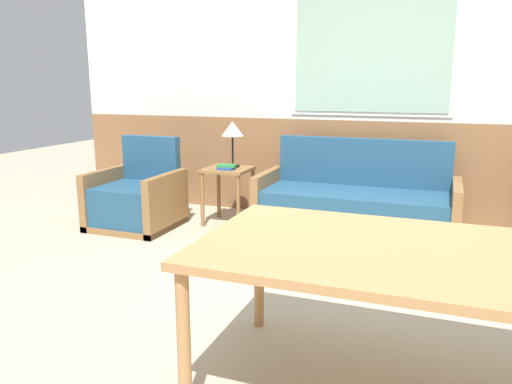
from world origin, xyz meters
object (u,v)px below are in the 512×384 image
at_px(side_table, 228,180).
at_px(dining_table, 402,262).
at_px(table_lamp, 232,131).
at_px(armchair, 137,201).
at_px(couch, 356,207).

xyz_separation_m(side_table, dining_table, (1.94, -2.48, 0.21)).
relative_size(table_lamp, dining_table, 0.26).
bearing_deg(armchair, table_lamp, 27.71).
distance_m(couch, table_lamp, 1.47).
bearing_deg(dining_table, side_table, 128.03).
relative_size(armchair, side_table, 1.53).
height_order(armchair, table_lamp, table_lamp).
relative_size(couch, table_lamp, 3.96).
relative_size(armchair, dining_table, 0.50).
bearing_deg(side_table, table_lamp, 74.02).
distance_m(couch, side_table, 1.33).
bearing_deg(table_lamp, couch, -0.28).
distance_m(side_table, table_lamp, 0.51).
relative_size(couch, armchair, 2.08).
bearing_deg(table_lamp, armchair, -148.90).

